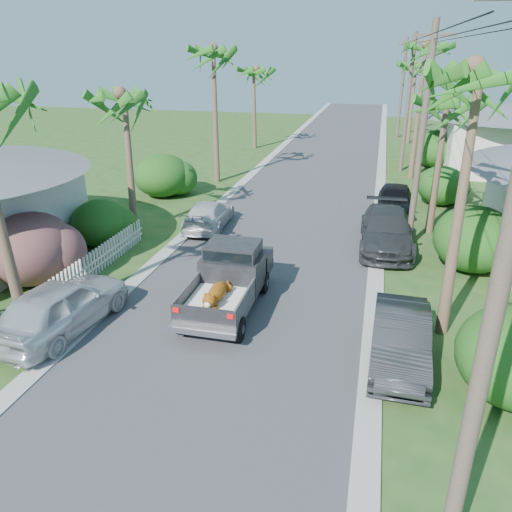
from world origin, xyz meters
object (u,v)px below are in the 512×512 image
(palm_l_c, at_px, (213,49))
(palm_r_c, at_px, (426,46))
(pickup_truck, at_px, (231,276))
(utility_pole_c, at_px, (408,103))
(parked_car_lf, at_px, (209,215))
(utility_pole_a, at_px, (492,323))
(parked_car_rm, at_px, (387,230))
(palm_r_a, at_px, (482,70))
(parked_car_rn, at_px, (400,339))
(palm_r_b, at_px, (447,100))
(parked_car_rf, at_px, (394,200))
(palm_r_d, at_px, (416,64))
(palm_l_b, at_px, (123,94))
(utility_pole_d, at_px, (402,88))
(palm_l_d, at_px, (254,69))
(utility_pole_b, at_px, (421,139))
(parked_car_ln, at_px, (61,306))

(palm_l_c, xyz_separation_m, palm_r_c, (12.20, 4.00, 0.20))
(pickup_truck, relative_size, utility_pole_c, 0.57)
(parked_car_lf, bearing_deg, palm_r_c, -131.99)
(pickup_truck, xyz_separation_m, parked_car_lf, (-3.22, 7.16, -0.37))
(palm_l_c, relative_size, utility_pole_a, 1.02)
(parked_car_rm, bearing_deg, palm_r_a, -77.06)
(parked_car_rn, height_order, palm_r_b, palm_r_b)
(parked_car_rn, bearing_deg, parked_car_rf, 91.41)
(palm_r_b, bearing_deg, palm_r_d, 90.23)
(palm_l_b, xyz_separation_m, utility_pole_a, (12.40, -14.00, -1.55))
(pickup_truck, height_order, palm_r_b, palm_r_b)
(parked_car_rf, height_order, palm_r_a, palm_r_a)
(utility_pole_d, bearing_deg, palm_l_b, -111.80)
(palm_l_d, relative_size, palm_r_c, 0.82)
(parked_car_rf, height_order, utility_pole_c, utility_pole_c)
(parked_car_rm, xyz_separation_m, parked_car_rf, (0.38, 4.97, -0.03))
(palm_l_c, xyz_separation_m, palm_r_b, (12.60, -7.00, -1.96))
(utility_pole_b, xyz_separation_m, utility_pole_c, (0.00, 15.00, 0.00))
(parked_car_ln, xyz_separation_m, utility_pole_a, (10.41, -5.20, 3.79))
(parked_car_rf, xyz_separation_m, palm_l_d, (-11.50, 16.46, 5.69))
(palm_r_b, distance_m, utility_pole_b, 2.61)
(parked_car_ln, relative_size, palm_l_b, 0.64)
(parked_car_rf, height_order, palm_r_c, palm_r_c)
(palm_r_a, height_order, palm_r_c, palm_r_c)
(pickup_truck, height_order, parked_car_rn, pickup_truck)
(parked_car_rf, bearing_deg, palm_r_b, -55.47)
(parked_car_rn, distance_m, palm_l_b, 15.32)
(palm_r_d, height_order, utility_pole_a, utility_pole_a)
(parked_car_ln, height_order, parked_car_lf, parked_car_ln)
(parked_car_lf, height_order, utility_pole_c, utility_pole_c)
(parked_car_rf, bearing_deg, pickup_truck, -112.85)
(palm_l_b, bearing_deg, parked_car_lf, 21.48)
(palm_r_c, xyz_separation_m, utility_pole_a, (-0.60, -28.00, -3.51))
(palm_l_b, relative_size, palm_r_c, 0.79)
(parked_car_rm, xyz_separation_m, utility_pole_a, (0.98, -14.57, 3.82))
(palm_l_d, distance_m, utility_pole_b, 24.31)
(palm_l_c, bearing_deg, parked_car_ln, -86.37)
(palm_r_d, relative_size, utility_pole_a, 0.89)
(parked_car_rn, height_order, parked_car_ln, parked_car_ln)
(pickup_truck, bearing_deg, parked_car_ln, -146.83)
(parked_car_ln, xyz_separation_m, utility_pole_d, (10.41, 39.80, 3.79))
(utility_pole_a, relative_size, utility_pole_b, 1.00)
(parked_car_rn, xyz_separation_m, palm_l_d, (-11.50, 30.10, 5.74))
(pickup_truck, bearing_deg, parked_car_rn, -22.26)
(pickup_truck, distance_m, utility_pole_d, 37.56)
(parked_car_lf, height_order, palm_l_d, palm_l_d)
(palm_l_b, xyz_separation_m, palm_r_a, (13.10, -6.00, 1.28))
(parked_car_lf, xyz_separation_m, utility_pole_d, (9.20, 29.74, 3.96))
(parked_car_rn, distance_m, palm_l_c, 22.38)
(parked_car_rn, xyz_separation_m, parked_car_rf, (0.00, 13.64, 0.05))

